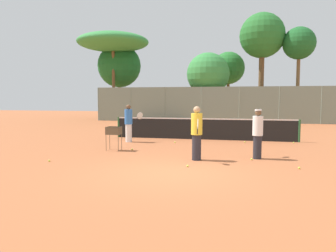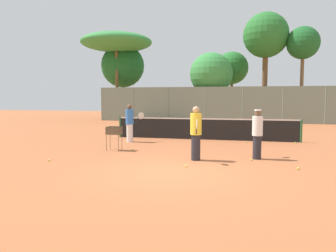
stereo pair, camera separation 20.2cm
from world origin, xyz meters
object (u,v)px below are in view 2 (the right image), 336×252
(player_red_cap, at_px, (130,123))
(player_white_outfit, at_px, (257,133))
(tennis_net, at_px, (205,128))
(player_yellow_shirt, at_px, (196,133))
(ball_cart, at_px, (114,133))
(parked_car, at_px, (291,114))

(player_red_cap, bearing_deg, player_white_outfit, -59.33)
(tennis_net, xyz_separation_m, player_yellow_shirt, (0.42, -5.52, 0.37))
(tennis_net, height_order, ball_cart, tennis_net)
(player_white_outfit, height_order, player_red_cap, player_red_cap)
(player_red_cap, bearing_deg, tennis_net, -4.01)
(ball_cart, bearing_deg, tennis_net, 53.96)
(ball_cart, relative_size, parked_car, 0.22)
(tennis_net, relative_size, parked_car, 2.17)
(player_red_cap, relative_size, parked_car, 0.42)
(tennis_net, distance_m, player_white_outfit, 5.38)
(player_red_cap, xyz_separation_m, parked_car, (9.22, 17.12, -0.25))
(player_yellow_shirt, bearing_deg, player_red_cap, -147.01)
(player_red_cap, bearing_deg, parked_car, 30.72)
(tennis_net, xyz_separation_m, parked_car, (5.89, 15.43, 0.10))
(player_red_cap, height_order, ball_cart, player_red_cap)
(ball_cart, bearing_deg, player_red_cap, 96.09)
(ball_cart, distance_m, parked_car, 21.58)
(player_white_outfit, xyz_separation_m, parked_car, (3.47, 20.23, -0.22))
(tennis_net, height_order, player_white_outfit, player_white_outfit)
(player_red_cap, relative_size, player_yellow_shirt, 0.98)
(player_yellow_shirt, distance_m, ball_cart, 3.73)
(player_white_outfit, height_order, ball_cart, player_white_outfit)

